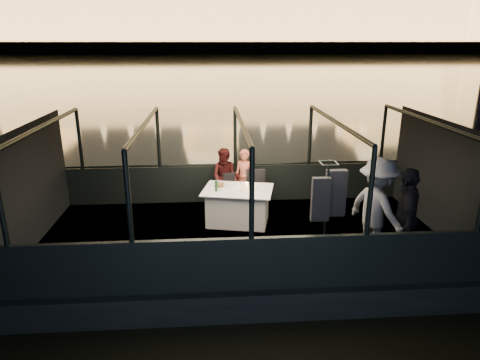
{
  "coord_description": "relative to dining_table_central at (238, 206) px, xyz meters",
  "views": [
    {
      "loc": [
        -0.6,
        -7.9,
        4.26
      ],
      "look_at": [
        0.0,
        0.4,
        1.55
      ],
      "focal_mm": 32.0,
      "sensor_mm": 36.0,
      "label": 1
    }
  ],
  "objects": [
    {
      "name": "cabin_glass_port",
      "position": [
        0.03,
        1.36,
        1.21
      ],
      "size": [
        8.0,
        0.02,
        1.4
      ],
      "primitive_type": null,
      "color": "#99B2B2",
      "rests_on": "gunwale_port"
    },
    {
      "name": "end_wall_fore",
      "position": [
        -3.97,
        -0.64,
        0.76
      ],
      "size": [
        0.02,
        4.0,
        2.3
      ],
      "primitive_type": null,
      "color": "black",
      "rests_on": "boat_deck"
    },
    {
      "name": "wine_glass_red",
      "position": [
        0.19,
        0.41,
        0.48
      ],
      "size": [
        0.08,
        0.08,
        0.18
      ],
      "primitive_type": null,
      "rotation": [
        0.0,
        0.0,
        -0.3
      ],
      "color": "silver",
      "rests_on": "dining_table_central"
    },
    {
      "name": "boat_deck",
      "position": [
        0.03,
        -0.64,
        -0.41
      ],
      "size": [
        8.0,
        4.0,
        0.04
      ],
      "primitive_type": "cube",
      "color": "black",
      "rests_on": "boat_hull"
    },
    {
      "name": "river_water",
      "position": [
        0.03,
        79.36,
        -0.89
      ],
      "size": [
        500.0,
        500.0,
        0.0
      ],
      "primitive_type": "plane",
      "color": "black",
      "rests_on": "ground"
    },
    {
      "name": "wine_glass_white",
      "position": [
        -0.37,
        -0.0,
        0.48
      ],
      "size": [
        0.07,
        0.07,
        0.19
      ],
      "primitive_type": null,
      "rotation": [
        0.0,
        0.0,
        -0.14
      ],
      "color": "silver",
      "rests_on": "dining_table_central"
    },
    {
      "name": "cabin_glass_starboard",
      "position": [
        0.03,
        -2.64,
        1.21
      ],
      "size": [
        8.0,
        0.02,
        1.4
      ],
      "primitive_type": null,
      "color": "#99B2B2",
      "rests_on": "gunwale_starboard"
    },
    {
      "name": "chair_port_right",
      "position": [
        0.47,
        0.64,
        0.06
      ],
      "size": [
        0.45,
        0.45,
        0.94
      ],
      "primitive_type": "cube",
      "rotation": [
        0.0,
        0.0,
        0.03
      ],
      "color": "black",
      "rests_on": "boat_deck"
    },
    {
      "name": "wine_glass_empty",
      "position": [
        0.06,
        -0.09,
        0.48
      ],
      "size": [
        0.09,
        0.09,
        0.2
      ],
      "primitive_type": null,
      "rotation": [
        0.0,
        0.0,
        0.3
      ],
      "color": "silver",
      "rests_on": "dining_table_central"
    },
    {
      "name": "dining_table_central",
      "position": [
        0.0,
        0.0,
        0.0
      ],
      "size": [
        1.64,
        1.34,
        0.77
      ],
      "primitive_type": "cube",
      "rotation": [
        0.0,
        0.0,
        -0.22
      ],
      "color": "silver",
      "rests_on": "boat_deck"
    },
    {
      "name": "embankment",
      "position": [
        0.03,
        209.36,
        0.11
      ],
      "size": [
        400.0,
        140.0,
        6.0
      ],
      "primitive_type": "cube",
      "color": "#423D33",
      "rests_on": "ground"
    },
    {
      "name": "passenger_dark",
      "position": [
        2.75,
        -2.01,
        0.47
      ],
      "size": [
        0.8,
        1.13,
        1.78
      ],
      "primitive_type": "imported",
      "rotation": [
        0.0,
        0.0,
        4.33
      ],
      "color": "black",
      "rests_on": "boat_deck"
    },
    {
      "name": "end_wall_aft",
      "position": [
        4.03,
        -0.64,
        0.76
      ],
      "size": [
        0.02,
        4.0,
        2.3
      ],
      "primitive_type": null,
      "color": "black",
      "rests_on": "boat_deck"
    },
    {
      "name": "coat_stand",
      "position": [
        1.35,
        -1.99,
        0.51
      ],
      "size": [
        0.66,
        0.6,
        1.93
      ],
      "primitive_type": null,
      "rotation": [
        0.0,
        0.0,
        0.4
      ],
      "color": "black",
      "rests_on": "boat_deck"
    },
    {
      "name": "bread_basket",
      "position": [
        -0.38,
        0.21,
        0.42
      ],
      "size": [
        0.27,
        0.27,
        0.08
      ],
      "primitive_type": "cylinder",
      "rotation": [
        0.0,
        0.0,
        -0.42
      ],
      "color": "brown",
      "rests_on": "dining_table_central"
    },
    {
      "name": "cabin_roof_glass",
      "position": [
        0.03,
        -0.64,
        1.91
      ],
      "size": [
        8.0,
        4.0,
        0.02
      ],
      "primitive_type": null,
      "color": "#99B2B2",
      "rests_on": "boat_deck"
    },
    {
      "name": "wine_bottle",
      "position": [
        -0.46,
        -0.08,
        0.53
      ],
      "size": [
        0.06,
        0.06,
        0.27
      ],
      "primitive_type": "cylinder",
      "rotation": [
        0.0,
        0.0,
        -0.07
      ],
      "color": "#153A20",
      "rests_on": "dining_table_central"
    },
    {
      "name": "boat_hull",
      "position": [
        0.03,
        -0.64,
        -0.89
      ],
      "size": [
        8.6,
        4.4,
        1.0
      ],
      "primitive_type": "cube",
      "color": "black",
      "rests_on": "river_water"
    },
    {
      "name": "plate_near",
      "position": [
        0.34,
        0.08,
        0.39
      ],
      "size": [
        0.28,
        0.28,
        0.02
      ],
      "primitive_type": "cylinder",
      "rotation": [
        0.0,
        0.0,
        0.14
      ],
      "color": "silver",
      "rests_on": "dining_table_central"
    },
    {
      "name": "person_man_maroon",
      "position": [
        -0.22,
        1.02,
        0.36
      ],
      "size": [
        0.78,
        0.67,
        1.41
      ],
      "primitive_type": "imported",
      "rotation": [
        0.0,
        0.0,
        -0.23
      ],
      "color": "#3A1010",
      "rests_on": "boat_deck"
    },
    {
      "name": "passenger_stripe",
      "position": [
        2.35,
        -1.72,
        0.47
      ],
      "size": [
        1.13,
        1.39,
        1.88
      ],
      "primitive_type": "imported",
      "rotation": [
        0.0,
        0.0,
        2.0
      ],
      "color": "white",
      "rests_on": "boat_deck"
    },
    {
      "name": "amber_candle",
      "position": [
        0.21,
        0.19,
        0.42
      ],
      "size": [
        0.06,
        0.06,
        0.08
      ],
      "primitive_type": "cylinder",
      "rotation": [
        0.0,
        0.0,
        -0.03
      ],
      "color": "#FF943F",
      "rests_on": "dining_table_central"
    },
    {
      "name": "chair_port_left",
      "position": [
        -0.1,
        0.85,
        0.06
      ],
      "size": [
        0.47,
        0.47,
        0.82
      ],
      "primitive_type": "cube",
      "rotation": [
        0.0,
        0.0,
        0.29
      ],
      "color": "black",
      "rests_on": "boat_deck"
    },
    {
      "name": "gunwale_starboard",
      "position": [
        0.03,
        -2.64,
        0.06
      ],
      "size": [
        8.0,
        0.08,
        0.9
      ],
      "primitive_type": "cube",
      "color": "black",
      "rests_on": "boat_deck"
    },
    {
      "name": "gunwale_port",
      "position": [
        0.03,
        1.36,
        0.06
      ],
      "size": [
        8.0,
        0.08,
        0.9
      ],
      "primitive_type": "cube",
      "color": "black",
      "rests_on": "boat_deck"
    },
    {
      "name": "person_woman_coral",
      "position": [
        0.22,
        0.98,
        0.36
      ],
      "size": [
        0.59,
        0.51,
        1.38
      ],
      "primitive_type": "imported",
      "rotation": [
        0.0,
        0.0,
        -0.42
      ],
      "color": "#DA6A4F",
      "rests_on": "boat_deck"
    },
    {
      "name": "plate_far",
      "position": [
        -0.24,
        0.28,
        0.39
      ],
      "size": [
        0.27,
        0.27,
        0.01
      ],
      "primitive_type": "cylinder",
      "rotation": [
        0.0,
        0.0,
        -0.24
      ],
      "color": "silver",
      "rests_on": "dining_table_central"
    },
    {
      "name": "canopy_ribs",
      "position": [
        0.03,
        -0.64,
        0.76
      ],
      "size": [
        8.0,
        4.0,
        2.3
      ],
      "primitive_type": null,
      "color": "black",
      "rests_on": "boat_deck"
    }
  ]
}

